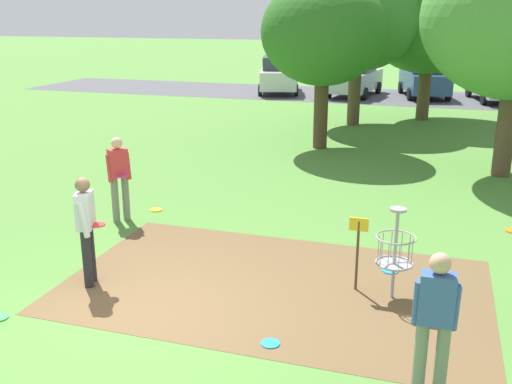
{
  "coord_description": "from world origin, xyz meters",
  "views": [
    {
      "loc": [
        3.75,
        -6.41,
        4.04
      ],
      "look_at": [
        0.77,
        2.99,
        1.0
      ],
      "focal_mm": 41.18,
      "sensor_mm": 36.0,
      "label": 1
    }
  ],
  "objects_px": {
    "player_waiting_left": "(435,319)",
    "tree_near_left": "(430,16)",
    "parked_car_leftmost": "(279,75)",
    "disc_golf_basket": "(391,249)",
    "player_throwing": "(119,174)",
    "parked_car_rightmost": "(497,81)",
    "player_foreground_watching": "(86,225)",
    "tree_near_right": "(358,18)",
    "frisbee_by_tee": "(156,210)",
    "frisbee_far_right": "(0,317)",
    "frisbee_mid_grass": "(390,271)",
    "tree_mid_center": "(323,33)",
    "frisbee_near_basket": "(270,343)",
    "parked_car_center_left": "(355,77)",
    "parked_car_center_right": "(424,78)"
  },
  "relations": [
    {
      "from": "player_waiting_left",
      "to": "tree_near_left",
      "type": "relative_size",
      "value": 0.28
    },
    {
      "from": "parked_car_leftmost",
      "to": "disc_golf_basket",
      "type": "bearing_deg",
      "value": -70.45
    },
    {
      "from": "parked_car_rightmost",
      "to": "parked_car_center_right",
      "type": "bearing_deg",
      "value": 171.84
    },
    {
      "from": "player_waiting_left",
      "to": "parked_car_rightmost",
      "type": "bearing_deg",
      "value": 84.65
    },
    {
      "from": "parked_car_center_right",
      "to": "frisbee_mid_grass",
      "type": "bearing_deg",
      "value": -89.05
    },
    {
      "from": "tree_near_left",
      "to": "parked_car_rightmost",
      "type": "xyz_separation_m",
      "value": [
        3.08,
        6.17,
        -2.97
      ]
    },
    {
      "from": "disc_golf_basket",
      "to": "frisbee_mid_grass",
      "type": "bearing_deg",
      "value": 92.93
    },
    {
      "from": "player_waiting_left",
      "to": "tree_near_left",
      "type": "distance_m",
      "value": 18.13
    },
    {
      "from": "frisbee_far_right",
      "to": "tree_near_left",
      "type": "height_order",
      "value": "tree_near_left"
    },
    {
      "from": "player_waiting_left",
      "to": "parked_car_leftmost",
      "type": "distance_m",
      "value": 25.25
    },
    {
      "from": "player_foreground_watching",
      "to": "player_throwing",
      "type": "height_order",
      "value": "same"
    },
    {
      "from": "frisbee_by_tee",
      "to": "parked_car_leftmost",
      "type": "height_order",
      "value": "parked_car_leftmost"
    },
    {
      "from": "disc_golf_basket",
      "to": "player_waiting_left",
      "type": "xyz_separation_m",
      "value": [
        0.64,
        -2.3,
        0.21
      ]
    },
    {
      "from": "frisbee_mid_grass",
      "to": "parked_car_leftmost",
      "type": "distance_m",
      "value": 22.03
    },
    {
      "from": "parked_car_leftmost",
      "to": "parked_car_rightmost",
      "type": "bearing_deg",
      "value": 1.03
    },
    {
      "from": "player_throwing",
      "to": "player_waiting_left",
      "type": "distance_m",
      "value": 7.3
    },
    {
      "from": "tree_near_left",
      "to": "tree_mid_center",
      "type": "distance_m",
      "value": 6.72
    },
    {
      "from": "player_throwing",
      "to": "tree_near_right",
      "type": "distance_m",
      "value": 12.61
    },
    {
      "from": "disc_golf_basket",
      "to": "tree_mid_center",
      "type": "xyz_separation_m",
      "value": [
        -2.98,
        9.48,
        2.7
      ]
    },
    {
      "from": "player_foreground_watching",
      "to": "parked_car_leftmost",
      "type": "relative_size",
      "value": 0.38
    },
    {
      "from": "disc_golf_basket",
      "to": "parked_car_center_right",
      "type": "xyz_separation_m",
      "value": [
        -0.4,
        22.21,
        0.17
      ]
    },
    {
      "from": "frisbee_mid_grass",
      "to": "parked_car_rightmost",
      "type": "xyz_separation_m",
      "value": [
        2.94,
        20.84,
        0.91
      ]
    },
    {
      "from": "disc_golf_basket",
      "to": "player_foreground_watching",
      "type": "distance_m",
      "value": 4.53
    },
    {
      "from": "player_waiting_left",
      "to": "frisbee_by_tee",
      "type": "height_order",
      "value": "player_waiting_left"
    },
    {
      "from": "player_throwing",
      "to": "parked_car_leftmost",
      "type": "bearing_deg",
      "value": 96.37
    },
    {
      "from": "parked_car_center_left",
      "to": "parked_car_center_right",
      "type": "height_order",
      "value": "same"
    },
    {
      "from": "tree_mid_center",
      "to": "parked_car_center_left",
      "type": "height_order",
      "value": "tree_mid_center"
    },
    {
      "from": "frisbee_near_basket",
      "to": "parked_car_center_right",
      "type": "relative_size",
      "value": 0.05
    },
    {
      "from": "player_waiting_left",
      "to": "frisbee_by_tee",
      "type": "xyz_separation_m",
      "value": [
        -5.72,
        4.83,
        -0.96
      ]
    },
    {
      "from": "frisbee_mid_grass",
      "to": "parked_car_rightmost",
      "type": "bearing_deg",
      "value": 81.97
    },
    {
      "from": "parked_car_rightmost",
      "to": "player_throwing",
      "type": "bearing_deg",
      "value": -112.63
    },
    {
      "from": "player_foreground_watching",
      "to": "player_waiting_left",
      "type": "bearing_deg",
      "value": -14.86
    },
    {
      "from": "frisbee_near_basket",
      "to": "parked_car_rightmost",
      "type": "bearing_deg",
      "value": 79.91
    },
    {
      "from": "disc_golf_basket",
      "to": "tree_near_right",
      "type": "bearing_deg",
      "value": 100.72
    },
    {
      "from": "parked_car_center_left",
      "to": "parked_car_rightmost",
      "type": "distance_m",
      "value": 6.62
    },
    {
      "from": "tree_near_left",
      "to": "parked_car_leftmost",
      "type": "distance_m",
      "value": 10.02
    },
    {
      "from": "frisbee_far_right",
      "to": "player_waiting_left",
      "type": "bearing_deg",
      "value": -0.27
    },
    {
      "from": "player_waiting_left",
      "to": "frisbee_near_basket",
      "type": "bearing_deg",
      "value": 165.07
    },
    {
      "from": "frisbee_far_right",
      "to": "parked_car_center_left",
      "type": "xyz_separation_m",
      "value": [
        1.31,
        23.86,
        0.91
      ]
    },
    {
      "from": "player_foreground_watching",
      "to": "tree_near_right",
      "type": "distance_m",
      "value": 15.03
    },
    {
      "from": "player_foreground_watching",
      "to": "tree_near_right",
      "type": "bearing_deg",
      "value": 82.85
    },
    {
      "from": "frisbee_by_tee",
      "to": "parked_car_rightmost",
      "type": "distance_m",
      "value": 20.82
    },
    {
      "from": "frisbee_by_tee",
      "to": "frisbee_far_right",
      "type": "relative_size",
      "value": 1.11
    },
    {
      "from": "frisbee_far_right",
      "to": "tree_mid_center",
      "type": "xyz_separation_m",
      "value": [
        2.05,
        11.76,
        3.44
      ]
    },
    {
      "from": "tree_mid_center",
      "to": "parked_car_center_right",
      "type": "height_order",
      "value": "tree_mid_center"
    },
    {
      "from": "frisbee_by_tee",
      "to": "parked_car_leftmost",
      "type": "bearing_deg",
      "value": 97.7
    },
    {
      "from": "frisbee_near_basket",
      "to": "parked_car_center_left",
      "type": "bearing_deg",
      "value": 95.94
    },
    {
      "from": "frisbee_by_tee",
      "to": "parked_car_center_right",
      "type": "distance_m",
      "value": 20.26
    },
    {
      "from": "disc_golf_basket",
      "to": "tree_near_right",
      "type": "xyz_separation_m",
      "value": [
        -2.59,
        13.69,
        3.07
      ]
    },
    {
      "from": "disc_golf_basket",
      "to": "parked_car_rightmost",
      "type": "height_order",
      "value": "parked_car_rightmost"
    }
  ]
}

